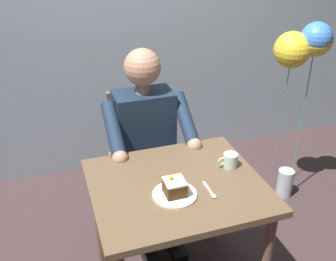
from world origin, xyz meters
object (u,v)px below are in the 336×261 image
object	(u,v)px
chair	(141,151)
dessert_spoon	(211,192)
cake_slice	(175,187)
balloon_display	(303,59)
coffee_cup	(230,160)
dining_table	(177,199)
seated_person	(148,144)

from	to	relation	value
chair	dessert_spoon	size ratio (longest dim) A/B	6.36
chair	cake_slice	size ratio (longest dim) A/B	8.86
balloon_display	chair	bearing A→B (deg)	-7.28
cake_slice	balloon_display	distance (m)	1.34
coffee_cup	dessert_spoon	world-z (taller)	coffee_cup
dining_table	cake_slice	world-z (taller)	cake_slice
chair	coffee_cup	bearing A→B (deg)	116.02
coffee_cup	dessert_spoon	size ratio (longest dim) A/B	0.79
chair	cake_slice	world-z (taller)	chair
dining_table	coffee_cup	distance (m)	0.35
dining_table	cake_slice	bearing A→B (deg)	64.49
coffee_cup	balloon_display	distance (m)	0.98
dining_table	balloon_display	world-z (taller)	balloon_display
dining_table	cake_slice	distance (m)	0.18
seated_person	dessert_spoon	xyz separation A→B (m)	(-0.13, 0.66, 0.07)
chair	balloon_display	xyz separation A→B (m)	(-1.08, 0.14, 0.58)
seated_person	dining_table	bearing A→B (deg)	90.00
dining_table	seated_person	bearing A→B (deg)	-90.00
dining_table	dessert_spoon	world-z (taller)	dessert_spoon
dining_table	chair	world-z (taller)	chair
seated_person	dessert_spoon	distance (m)	0.68
dining_table	cake_slice	xyz separation A→B (m)	(0.04, 0.09, 0.15)
dessert_spoon	seated_person	bearing A→B (deg)	-78.90
chair	dessert_spoon	xyz separation A→B (m)	(-0.13, 0.83, 0.22)
coffee_cup	dessert_spoon	distance (m)	0.26
dessert_spoon	cake_slice	bearing A→B (deg)	-11.98
chair	seated_person	world-z (taller)	seated_person
dessert_spoon	balloon_display	xyz separation A→B (m)	(-0.95, -0.70, 0.36)
seated_person	balloon_display	bearing A→B (deg)	-178.15
seated_person	cake_slice	size ratio (longest dim) A/B	12.06
cake_slice	coffee_cup	bearing A→B (deg)	-158.20
seated_person	chair	bearing A→B (deg)	-90.00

